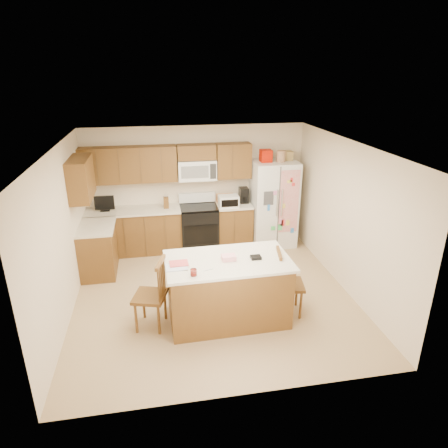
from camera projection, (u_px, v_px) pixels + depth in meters
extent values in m
plane|color=tan|center=(213.00, 294.00, 6.72)|extent=(4.50, 4.50, 0.00)
cube|color=beige|center=(196.00, 186.00, 8.32)|extent=(4.50, 0.10, 2.50)
cube|color=beige|center=(245.00, 303.00, 4.20)|extent=(4.50, 0.10, 2.50)
cube|color=beige|center=(62.00, 236.00, 5.89)|extent=(0.10, 4.50, 2.50)
cube|color=beige|center=(346.00, 217.00, 6.63)|extent=(0.10, 4.50, 2.50)
cube|color=white|center=(212.00, 146.00, 5.80)|extent=(4.50, 4.50, 0.04)
cube|color=brown|center=(135.00, 232.00, 8.13)|extent=(1.87, 0.60, 0.88)
cube|color=brown|center=(234.00, 225.00, 8.47)|extent=(0.72, 0.60, 0.88)
cube|color=brown|center=(98.00, 250.00, 7.31)|extent=(0.60, 0.95, 0.88)
cube|color=beige|center=(133.00, 211.00, 7.95)|extent=(1.87, 0.64, 0.04)
cube|color=beige|center=(234.00, 205.00, 8.29)|extent=(0.72, 0.64, 0.04)
cube|color=beige|center=(96.00, 227.00, 7.15)|extent=(0.64, 0.95, 0.04)
cube|color=brown|center=(129.00, 165.00, 7.75)|extent=(1.85, 0.33, 0.70)
cube|color=brown|center=(233.00, 161.00, 8.09)|extent=(0.70, 0.33, 0.70)
cube|color=brown|center=(196.00, 152.00, 7.90)|extent=(0.76, 0.33, 0.29)
cube|color=brown|center=(81.00, 178.00, 6.79)|extent=(0.33, 0.95, 0.70)
cube|color=#52381B|center=(97.00, 168.00, 7.50)|extent=(0.02, 0.01, 0.66)
cube|color=#52381B|center=(104.00, 240.00, 7.75)|extent=(0.02, 0.01, 0.84)
cube|color=#52381B|center=(119.00, 167.00, 7.57)|extent=(0.02, 0.01, 0.66)
cube|color=#52381B|center=(125.00, 238.00, 7.82)|extent=(0.02, 0.01, 0.84)
cube|color=#52381B|center=(140.00, 166.00, 7.63)|extent=(0.02, 0.01, 0.66)
cube|color=#52381B|center=(146.00, 237.00, 7.88)|extent=(0.02, 0.01, 0.84)
cube|color=#52381B|center=(162.00, 165.00, 7.70)|extent=(0.01, 0.01, 0.66)
cube|color=#52381B|center=(166.00, 235.00, 7.95)|extent=(0.01, 0.01, 0.84)
cube|color=#52381B|center=(233.00, 163.00, 7.93)|extent=(0.01, 0.01, 0.66)
cube|color=#52381B|center=(235.00, 231.00, 8.18)|extent=(0.01, 0.01, 0.84)
cube|color=white|center=(197.00, 170.00, 8.00)|extent=(0.76, 0.38, 0.40)
cube|color=slate|center=(195.00, 172.00, 7.81)|extent=(0.54, 0.01, 0.24)
cube|color=#262626|center=(213.00, 171.00, 7.87)|extent=(0.12, 0.01, 0.30)
cube|color=brown|center=(166.00, 203.00, 8.02)|extent=(0.10, 0.14, 0.22)
cube|color=black|center=(105.00, 210.00, 7.88)|extent=(0.18, 0.12, 0.02)
cube|color=black|center=(104.00, 203.00, 7.82)|extent=(0.38, 0.03, 0.28)
cube|color=orange|center=(225.00, 199.00, 8.31)|extent=(0.35, 0.22, 0.18)
cube|color=white|center=(229.00, 201.00, 8.09)|extent=(0.40, 0.28, 0.23)
cube|color=black|center=(230.00, 203.00, 7.96)|extent=(0.34, 0.01, 0.15)
cube|color=black|center=(244.00, 195.00, 8.32)|extent=(0.18, 0.22, 0.32)
cylinder|color=black|center=(244.00, 199.00, 8.28)|extent=(0.12, 0.12, 0.12)
cube|color=black|center=(199.00, 228.00, 8.33)|extent=(0.76, 0.64, 0.88)
cube|color=black|center=(201.00, 235.00, 8.04)|extent=(0.68, 0.01, 0.42)
cube|color=black|center=(199.00, 207.00, 8.16)|extent=(0.76, 0.64, 0.03)
cube|color=white|center=(197.00, 197.00, 8.35)|extent=(0.76, 0.10, 0.20)
cube|color=white|center=(273.00, 204.00, 8.37)|extent=(0.90, 0.75, 1.80)
cube|color=#4C4C4C|center=(279.00, 210.00, 8.02)|extent=(0.02, 0.01, 1.75)
cube|color=silver|center=(277.00, 203.00, 7.93)|extent=(0.02, 0.03, 0.55)
cube|color=silver|center=(282.00, 203.00, 7.95)|extent=(0.02, 0.03, 0.55)
cube|color=#3F3F44|center=(269.00, 198.00, 7.89)|extent=(0.20, 0.01, 0.28)
cube|color=#D84C59|center=(289.00, 202.00, 8.00)|extent=(0.42, 0.01, 1.30)
cube|color=#B41200|center=(266.00, 156.00, 7.96)|extent=(0.22, 0.22, 0.24)
cylinder|color=tan|center=(281.00, 156.00, 7.97)|extent=(0.18, 0.18, 0.22)
cube|color=#A6884C|center=(287.00, 155.00, 8.12)|extent=(0.18, 0.20, 0.18)
cube|color=brown|center=(228.00, 291.00, 5.93)|extent=(1.74, 1.01, 0.95)
cube|color=beige|center=(228.00, 261.00, 5.74)|extent=(1.83, 1.09, 0.04)
cylinder|color=#B41200|center=(194.00, 273.00, 5.29)|extent=(0.08, 0.08, 0.06)
cylinder|color=white|center=(194.00, 272.00, 5.29)|extent=(0.09, 0.09, 0.09)
cube|color=pink|center=(229.00, 257.00, 5.73)|extent=(0.20, 0.15, 0.07)
cube|color=black|center=(256.00, 257.00, 5.76)|extent=(0.15, 0.12, 0.04)
cube|color=white|center=(176.00, 267.00, 5.51)|extent=(0.31, 0.25, 0.01)
cube|color=#D84C4C|center=(179.00, 263.00, 5.59)|extent=(0.26, 0.21, 0.01)
cylinder|color=white|center=(208.00, 270.00, 5.44)|extent=(0.14, 0.05, 0.01)
cube|color=brown|center=(150.00, 296.00, 5.74)|extent=(0.55, 0.57, 0.05)
cylinder|color=brown|center=(144.00, 304.00, 6.02)|extent=(0.04, 0.04, 0.48)
cylinder|color=brown|center=(136.00, 318.00, 5.67)|extent=(0.04, 0.04, 0.48)
cylinder|color=brown|center=(165.00, 305.00, 5.99)|extent=(0.04, 0.04, 0.48)
cylinder|color=brown|center=(159.00, 320.00, 5.64)|extent=(0.04, 0.04, 0.48)
cylinder|color=brown|center=(164.00, 274.00, 5.77)|extent=(0.02, 0.02, 0.53)
cylinder|color=brown|center=(163.00, 277.00, 5.69)|extent=(0.02, 0.02, 0.53)
cylinder|color=brown|center=(161.00, 279.00, 5.61)|extent=(0.02, 0.02, 0.53)
cylinder|color=brown|center=(160.00, 282.00, 5.54)|extent=(0.02, 0.02, 0.53)
cylinder|color=brown|center=(158.00, 285.00, 5.46)|extent=(0.02, 0.02, 0.53)
cube|color=brown|center=(160.00, 263.00, 5.52)|extent=(0.17, 0.44, 0.06)
cube|color=brown|center=(216.00, 274.00, 6.51)|extent=(0.46, 0.45, 0.04)
cylinder|color=brown|center=(226.00, 282.00, 6.72)|extent=(0.03, 0.03, 0.40)
cylinder|color=brown|center=(207.00, 281.00, 6.73)|extent=(0.03, 0.03, 0.40)
cylinder|color=brown|center=(225.00, 290.00, 6.46)|extent=(0.03, 0.03, 0.40)
cylinder|color=brown|center=(206.00, 290.00, 6.47)|extent=(0.03, 0.03, 0.40)
cylinder|color=brown|center=(224.00, 266.00, 6.27)|extent=(0.02, 0.02, 0.45)
cylinder|color=brown|center=(219.00, 266.00, 6.28)|extent=(0.02, 0.02, 0.45)
cylinder|color=brown|center=(215.00, 265.00, 6.28)|extent=(0.02, 0.02, 0.45)
cylinder|color=brown|center=(211.00, 265.00, 6.28)|extent=(0.02, 0.02, 0.45)
cylinder|color=brown|center=(206.00, 265.00, 6.28)|extent=(0.02, 0.02, 0.45)
cube|color=brown|center=(215.00, 253.00, 6.20)|extent=(0.37, 0.12, 0.05)
cube|color=brown|center=(289.00, 285.00, 6.08)|extent=(0.50, 0.52, 0.05)
cylinder|color=brown|center=(301.00, 305.00, 6.00)|extent=(0.04, 0.04, 0.46)
cylinder|color=brown|center=(297.00, 293.00, 6.34)|extent=(0.04, 0.04, 0.46)
cylinder|color=brown|center=(279.00, 305.00, 6.00)|extent=(0.04, 0.04, 0.46)
cylinder|color=brown|center=(277.00, 293.00, 6.34)|extent=(0.04, 0.04, 0.46)
cylinder|color=brown|center=(280.00, 274.00, 5.83)|extent=(0.02, 0.02, 0.51)
cylinder|color=brown|center=(279.00, 271.00, 5.90)|extent=(0.02, 0.02, 0.51)
cylinder|color=brown|center=(278.00, 268.00, 5.97)|extent=(0.02, 0.02, 0.51)
cylinder|color=brown|center=(278.00, 266.00, 6.05)|extent=(0.02, 0.02, 0.51)
cylinder|color=brown|center=(277.00, 264.00, 6.12)|extent=(0.02, 0.02, 0.51)
cube|color=brown|center=(279.00, 253.00, 5.88)|extent=(0.12, 0.43, 0.05)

